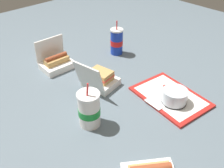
# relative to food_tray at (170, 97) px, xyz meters

# --- Properties ---
(ground_plane) EXTENTS (3.20, 3.20, 0.00)m
(ground_plane) POSITION_rel_food_tray_xyz_m (-0.23, -0.18, -0.01)
(ground_plane) COLOR slate
(food_tray) EXTENTS (0.40, 0.31, 0.01)m
(food_tray) POSITION_rel_food_tray_xyz_m (0.00, 0.00, 0.00)
(food_tray) COLOR red
(food_tray) RESTS_ON ground_plane
(cake_container) EXTENTS (0.13, 0.13, 0.07)m
(cake_container) POSITION_rel_food_tray_xyz_m (0.04, -0.03, 0.04)
(cake_container) COLOR black
(cake_container) RESTS_ON food_tray
(ketchup_cup) EXTENTS (0.04, 0.04, 0.02)m
(ketchup_cup) POSITION_rel_food_tray_xyz_m (-0.05, 0.02, 0.02)
(ketchup_cup) COLOR white
(ketchup_cup) RESTS_ON food_tray
(napkin_stack) EXTENTS (0.11, 0.11, 0.00)m
(napkin_stack) POSITION_rel_food_tray_xyz_m (-0.01, -0.08, 0.01)
(napkin_stack) COLOR white
(napkin_stack) RESTS_ON food_tray
(plastic_fork) EXTENTS (0.11, 0.02, 0.00)m
(plastic_fork) POSITION_rel_food_tray_xyz_m (0.00, 0.08, 0.01)
(plastic_fork) COLOR white
(plastic_fork) RESTS_ON food_tray
(clamshell_sandwich_right) EXTENTS (0.20, 0.22, 0.18)m
(clamshell_sandwich_right) POSITION_rel_food_tray_xyz_m (-0.33, -0.20, 0.04)
(clamshell_sandwich_right) COLOR white
(clamshell_sandwich_right) RESTS_ON ground_plane
(clamshell_hotdog_center) EXTENTS (0.15, 0.19, 0.18)m
(clamshell_hotdog_center) POSITION_rel_food_tray_xyz_m (-0.66, -0.27, 0.03)
(clamshell_hotdog_center) COLOR white
(clamshell_hotdog_center) RESTS_ON ground_plane
(soda_cup_back) EXTENTS (0.08, 0.08, 0.23)m
(soda_cup_back) POSITION_rel_food_tray_xyz_m (-0.54, 0.13, 0.08)
(soda_cup_back) COLOR #1938B7
(soda_cup_back) RESTS_ON ground_plane
(soda_cup_right) EXTENTS (0.10, 0.10, 0.23)m
(soda_cup_right) POSITION_rel_food_tray_xyz_m (-0.14, -0.42, 0.08)
(soda_cup_right) COLOR white
(soda_cup_right) RESTS_ON ground_plane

